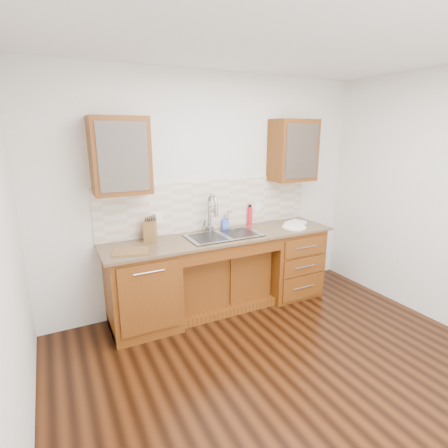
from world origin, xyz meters
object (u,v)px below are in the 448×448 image
plate (294,227)px  water_bottle (250,216)px  soap_bottle (225,222)px  cutting_board (131,251)px  knife_block (150,230)px

plate → water_bottle: bearing=137.8°
soap_bottle → cutting_board: soap_bottle is taller
soap_bottle → water_bottle: bearing=16.5°
plate → knife_block: size_ratio=1.35×
soap_bottle → knife_block: 0.94m
cutting_board → knife_block: bearing=47.6°
water_bottle → plate: (0.41, -0.37, -0.11)m
soap_bottle → knife_block: (-0.94, -0.04, 0.03)m
plate → cutting_board: size_ratio=0.87×
water_bottle → knife_block: bearing=-177.9°
water_bottle → plate: water_bottle is taller
soap_bottle → water_bottle: size_ratio=0.71×
soap_bottle → knife_block: bearing=-162.0°
knife_block → cutting_board: 0.44m
soap_bottle → cutting_board: bearing=-148.3°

